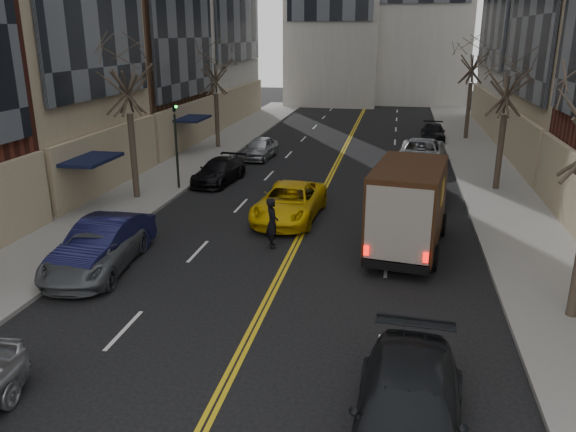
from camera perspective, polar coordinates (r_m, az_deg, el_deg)
name	(u,v)px	position (r m, az deg, el deg)	size (l,w,h in m)	color
sidewalk_left	(185,166)	(34.93, -10.44, 4.97)	(4.00, 66.00, 0.15)	slate
sidewalk_right	(494,181)	(33.03, 20.15, 3.40)	(4.00, 66.00, 0.15)	slate
tree_lf_mid	(125,61)	(27.62, -16.21, 14.86)	(3.20, 3.20, 8.91)	#382D23
tree_lf_far	(215,61)	(39.68, -7.45, 15.35)	(3.20, 3.20, 8.12)	#382D23
tree_rt_mid	(510,69)	(30.15, 21.60, 13.72)	(3.20, 3.20, 8.32)	#382D23
tree_rt_far	(474,49)	(44.97, 18.39, 15.84)	(3.20, 3.20, 9.11)	#382D23
traffic_signal	(176,137)	(29.26, -11.32, 7.89)	(0.29, 0.26, 4.70)	black
ups_truck	(409,207)	(21.23, 12.19, 0.92)	(3.16, 6.43, 3.38)	black
observer_sedan	(408,414)	(11.80, 12.08, -19.07)	(2.49, 5.46, 1.55)	black
taxi	(289,202)	(24.62, 0.15, 1.41)	(2.52, 5.47, 1.52)	#E0B409
pedestrian	(272,223)	(21.27, -1.62, -0.71)	(0.71, 0.46, 1.94)	black
parked_lf_b	(103,243)	(20.75, -18.24, -2.59)	(1.73, 4.96, 1.64)	#101234
parked_lf_c	(94,253)	(20.26, -19.09, -3.54)	(2.32, 5.03, 1.40)	#4E5256
parked_lf_d	(219,171)	(30.97, -7.01, 4.56)	(1.82, 4.47, 1.30)	black
parked_lf_e	(260,148)	(36.89, -2.84, 6.91)	(1.63, 4.04, 1.38)	#A6A9AE
parked_rt_a	(425,182)	(28.66, 13.72, 3.40)	(1.72, 4.93, 1.62)	#45464C
parked_rt_b	(421,153)	(35.49, 13.32, 6.22)	(2.71, 5.87, 1.63)	#B0B3B8
parked_rt_c	(433,133)	(44.37, 14.51, 8.20)	(1.79, 4.40, 1.28)	black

